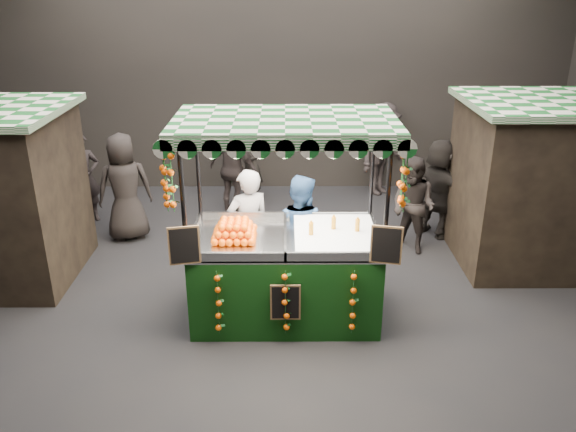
{
  "coord_description": "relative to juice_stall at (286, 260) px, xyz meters",
  "views": [
    {
      "loc": [
        0.21,
        -6.99,
        4.3
      ],
      "look_at": [
        0.25,
        0.1,
        1.34
      ],
      "focal_mm": 36.19,
      "sensor_mm": 36.0,
      "label": 1
    }
  ],
  "objects": [
    {
      "name": "ground",
      "position": [
        -0.22,
        0.22,
        -0.84
      ],
      "size": [
        12.0,
        12.0,
        0.0
      ],
      "primitive_type": "plane",
      "color": "black",
      "rests_on": "ground"
    },
    {
      "name": "market_hall",
      "position": [
        -0.22,
        0.22,
        2.54
      ],
      "size": [
        12.1,
        10.1,
        5.05
      ],
      "color": "black",
      "rests_on": "ground"
    },
    {
      "name": "neighbour_stall_right",
      "position": [
        4.18,
        1.72,
        0.46
      ],
      "size": [
        3.0,
        2.2,
        2.6
      ],
      "color": "black",
      "rests_on": "ground"
    },
    {
      "name": "juice_stall",
      "position": [
        0.0,
        0.0,
        0.0
      ],
      "size": [
        2.81,
        1.65,
        2.72
      ],
      "color": "black",
      "rests_on": "ground"
    },
    {
      "name": "vendor_grey",
      "position": [
        -0.54,
        0.87,
        0.06
      ],
      "size": [
        0.78,
        0.66,
        1.81
      ],
      "rotation": [
        0.0,
        0.0,
        3.55
      ],
      "color": "gray",
      "rests_on": "ground"
    },
    {
      "name": "vendor_blue",
      "position": [
        0.2,
        0.87,
        0.02
      ],
      "size": [
        1.03,
        0.94,
        1.72
      ],
      "rotation": [
        0.0,
        0.0,
        2.71
      ],
      "color": "navy",
      "rests_on": "ground"
    },
    {
      "name": "shopper_0",
      "position": [
        -3.72,
        3.35,
        -0.01
      ],
      "size": [
        0.73,
        0.63,
        1.68
      ],
      "rotation": [
        0.0,
        0.0,
        0.47
      ],
      "color": "black",
      "rests_on": "ground"
    },
    {
      "name": "shopper_1",
      "position": [
        2.08,
        2.02,
        -0.04
      ],
      "size": [
        0.99,
        0.99,
        1.61
      ],
      "rotation": [
        0.0,
        0.0,
        -0.79
      ],
      "color": "black",
      "rests_on": "ground"
    },
    {
      "name": "shopper_2",
      "position": [
        -0.99,
        3.65,
        0.06
      ],
      "size": [
        1.14,
        0.92,
        1.81
      ],
      "rotation": [
        0.0,
        0.0,
        2.61
      ],
      "color": "#2B2323",
      "rests_on": "ground"
    },
    {
      "name": "shopper_3",
      "position": [
        1.99,
        4.78,
        0.12
      ],
      "size": [
        1.37,
        1.39,
        1.92
      ],
      "rotation": [
        0.0,
        0.0,
        0.81
      ],
      "color": "#292221",
      "rests_on": "ground"
    },
    {
      "name": "shopper_4",
      "position": [
        -2.75,
        2.56,
        0.09
      ],
      "size": [
        1.06,
        0.85,
        1.88
      ],
      "rotation": [
        0.0,
        0.0,
        3.46
      ],
      "color": "black",
      "rests_on": "ground"
    },
    {
      "name": "shopper_5",
      "position": [
        2.66,
        2.68,
        0.03
      ],
      "size": [
        1.35,
        1.62,
        1.74
      ],
      "rotation": [
        0.0,
        0.0,
        2.18
      ],
      "color": "black",
      "rests_on": "ground"
    },
    {
      "name": "shopper_6",
      "position": [
        -0.67,
        4.33,
        -0.07
      ],
      "size": [
        0.59,
        0.67,
        1.56
      ],
      "rotation": [
        0.0,
        0.0,
        -1.11
      ],
      "color": "black",
      "rests_on": "ground"
    }
  ]
}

